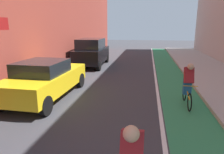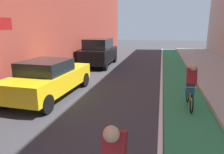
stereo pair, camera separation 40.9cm
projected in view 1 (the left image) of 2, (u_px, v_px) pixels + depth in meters
ground_plane at (116, 88)px, 9.73m from camera, size 70.45×70.45×0.00m
bike_lane_paint at (173, 80)px, 11.18m from camera, size 1.60×32.02×0.00m
lane_divider_stripe at (156, 79)px, 11.33m from camera, size 0.12×32.02×0.00m
sidewalk_right at (223, 80)px, 10.74m from camera, size 3.49×32.02×0.14m
parked_sedan_yellow_cab at (45, 79)px, 8.21m from camera, size 1.98×4.46×1.53m
parked_suv_black at (92, 52)px, 14.87m from camera, size 2.01×4.40×1.98m
cyclist_mid at (188, 83)px, 7.37m from camera, size 0.48×1.68×1.60m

